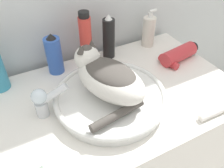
% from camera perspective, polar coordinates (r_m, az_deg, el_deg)
% --- Properties ---
extents(vanity_counter, '(0.99, 0.60, 0.81)m').
position_cam_1_polar(vanity_counter, '(1.21, -0.28, -16.80)').
color(vanity_counter, white).
rests_on(vanity_counter, ground_plane).
extents(sink_basin, '(0.41, 0.41, 0.05)m').
position_cam_1_polar(sink_basin, '(0.85, -0.41, -3.26)').
color(sink_basin, silver).
rests_on(sink_basin, vanity_counter).
extents(cat, '(0.25, 0.31, 0.16)m').
position_cam_1_polar(cat, '(0.80, -1.15, 1.86)').
color(cat, silver).
rests_on(cat, sink_basin).
extents(faucet, '(0.13, 0.06, 0.12)m').
position_cam_1_polar(faucet, '(0.82, -16.31, -3.81)').
color(faucet, silver).
rests_on(faucet, vanity_counter).
extents(hairspray_can_black, '(0.05, 0.05, 0.20)m').
position_cam_1_polar(hairspray_can_black, '(1.07, -0.80, 11.05)').
color(hairspray_can_black, black).
rests_on(hairspray_can_black, vanity_counter).
extents(soap_pump_bottle, '(0.06, 0.06, 0.18)m').
position_cam_1_polar(soap_pump_bottle, '(1.18, 8.80, 12.44)').
color(soap_pump_bottle, silver).
rests_on(soap_pump_bottle, vanity_counter).
extents(spray_bottle_trigger, '(0.07, 0.07, 0.18)m').
position_cam_1_polar(spray_bottle_trigger, '(1.00, -13.77, 6.84)').
color(spray_bottle_trigger, '#335BB7').
rests_on(spray_bottle_trigger, vanity_counter).
extents(shampoo_bottle_tall, '(0.05, 0.05, 0.24)m').
position_cam_1_polar(shampoo_bottle_tall, '(1.02, -6.34, 10.62)').
color(shampoo_bottle_tall, '#DB3D33').
rests_on(shampoo_bottle_tall, vanity_counter).
extents(cream_tube, '(0.16, 0.03, 0.03)m').
position_cam_1_polar(cream_tube, '(0.91, 24.29, -5.87)').
color(cream_tube, silver).
rests_on(cream_tube, vanity_counter).
extents(hair_dryer, '(0.20, 0.11, 0.07)m').
position_cam_1_polar(hair_dryer, '(1.11, 15.63, 6.81)').
color(hair_dryer, '#C63338').
rests_on(hair_dryer, vanity_counter).
extents(soap_bar, '(0.06, 0.05, 0.02)m').
position_cam_1_polar(soap_bar, '(0.74, -19.05, -18.18)').
color(soap_bar, silver).
rests_on(soap_bar, vanity_counter).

